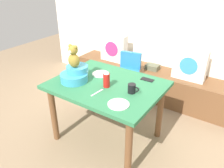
{
  "coord_description": "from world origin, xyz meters",
  "views": [
    {
      "loc": [
        1.24,
        -1.75,
        1.86
      ],
      "look_at": [
        0.0,
        0.1,
        0.69
      ],
      "focal_mm": 36.02,
      "sensor_mm": 36.0,
      "label": 1
    }
  ],
  "objects": [
    {
      "name": "infant_seat_teal",
      "position": [
        -0.33,
        -0.13,
        0.81
      ],
      "size": [
        0.3,
        0.33,
        0.16
      ],
      "color": "#3A9ABE",
      "rests_on": "dining_table"
    },
    {
      "name": "dinner_plate_far",
      "position": [
        0.33,
        -0.29,
        0.75
      ],
      "size": [
        0.2,
        0.2,
        0.01
      ],
      "primitive_type": "cylinder",
      "color": "white",
      "rests_on": "dining_table"
    },
    {
      "name": "dining_table",
      "position": [
        0.0,
        0.0,
        0.63
      ],
      "size": [
        1.18,
        0.91,
        0.74
      ],
      "color": "#2D7247",
      "rests_on": "ground_plane"
    },
    {
      "name": "table_fork",
      "position": [
        0.04,
        -0.22,
        0.74
      ],
      "size": [
        0.03,
        0.17,
        0.01
      ],
      "primitive_type": "cube",
      "rotation": [
        0.0,
        0.0,
        3.05
      ],
      "color": "silver",
      "rests_on": "dining_table"
    },
    {
      "name": "coffee_mug",
      "position": [
        0.32,
        -0.02,
        0.79
      ],
      "size": [
        0.12,
        0.08,
        0.09
      ],
      "color": "black",
      "rests_on": "dining_table"
    },
    {
      "name": "back_wall",
      "position": [
        0.0,
        1.47,
        1.3
      ],
      "size": [
        4.4,
        0.1,
        2.6
      ],
      "primitive_type": "cube",
      "color": "silver",
      "rests_on": "ground_plane"
    },
    {
      "name": "book_stack",
      "position": [
        -0.0,
        1.2,
        0.5
      ],
      "size": [
        0.2,
        0.14,
        0.08
      ],
      "primitive_type": "cube",
      "color": "#5A5B44",
      "rests_on": "window_bench"
    },
    {
      "name": "teddy_bear",
      "position": [
        -0.33,
        -0.13,
        1.02
      ],
      "size": [
        0.13,
        0.12,
        0.25
      ],
      "color": "olive",
      "rests_on": "infant_seat_teal"
    },
    {
      "name": "pillow_floral_right",
      "position": [
        0.55,
        1.18,
        0.68
      ],
      "size": [
        0.44,
        0.15,
        0.44
      ],
      "color": "white",
      "rests_on": "window_bench"
    },
    {
      "name": "cell_phone",
      "position": [
        0.32,
        0.32,
        0.74
      ],
      "size": [
        0.15,
        0.07,
        0.01
      ],
      "primitive_type": "cube",
      "rotation": [
        0.0,
        0.0,
        1.6
      ],
      "color": "black",
      "rests_on": "dining_table"
    },
    {
      "name": "highchair",
      "position": [
        -0.18,
        0.77,
        0.52
      ],
      "size": [
        0.39,
        0.5,
        0.79
      ],
      "color": "#2672B2",
      "rests_on": "ground_plane"
    },
    {
      "name": "window_bench",
      "position": [
        0.0,
        1.2,
        0.23
      ],
      "size": [
        2.6,
        0.44,
        0.46
      ],
      "primitive_type": "cube",
      "color": "brown",
      "rests_on": "ground_plane"
    },
    {
      "name": "pillow_floral_left",
      "position": [
        -0.69,
        1.18,
        0.68
      ],
      "size": [
        0.44,
        0.15,
        0.44
      ],
      "color": "white",
      "rests_on": "window_bench"
    },
    {
      "name": "dinner_plate_near",
      "position": [
        -0.19,
        0.15,
        0.75
      ],
      "size": [
        0.2,
        0.2,
        0.01
      ],
      "primitive_type": "cylinder",
      "color": "white",
      "rests_on": "dining_table"
    },
    {
      "name": "ground_plane",
      "position": [
        0.0,
        0.0,
        0.0
      ],
      "size": [
        8.0,
        8.0,
        0.0
      ],
      "primitive_type": "plane",
      "color": "#8C7256"
    },
    {
      "name": "ketchup_bottle",
      "position": [
        0.04,
        -0.06,
        0.83
      ],
      "size": [
        0.07,
        0.07,
        0.18
      ],
      "color": "red",
      "rests_on": "dining_table"
    }
  ]
}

